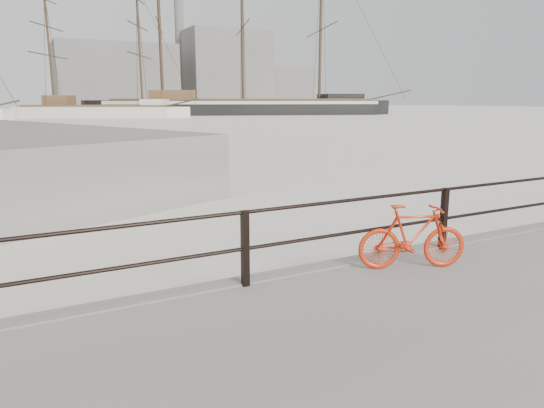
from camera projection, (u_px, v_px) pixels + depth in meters
name	position (u px, v px, depth m)	size (l,w,h in m)	color
ground	(433.00, 266.00, 8.09)	(400.00, 400.00, 0.00)	white
guardrail	(444.00, 219.00, 7.78)	(28.00, 0.10, 1.00)	black
bicycle	(412.00, 237.00, 6.86)	(1.55, 0.23, 0.94)	red
barque_black	(243.00, 115.00, 92.41)	(65.52, 21.44, 36.69)	black
schooner_mid	(99.00, 117.00, 78.01)	(31.41, 13.29, 22.37)	beige
industrial_west	(116.00, 78.00, 136.70)	(32.00, 18.00, 18.00)	gray
industrial_mid	(225.00, 71.00, 156.18)	(26.00, 20.00, 24.00)	gray
industrial_east	(280.00, 88.00, 171.93)	(20.00, 16.00, 14.00)	gray
smokestack	(180.00, 38.00, 152.57)	(2.80, 2.80, 44.00)	gray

